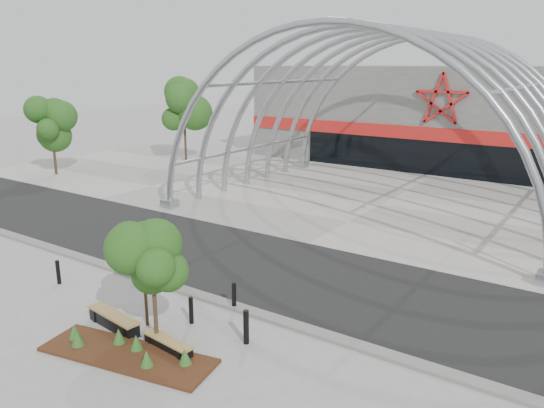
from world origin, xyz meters
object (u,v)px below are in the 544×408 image
at_px(bench_0, 114,321).
at_px(bollard_2, 234,296).
at_px(street_tree_0, 143,258).
at_px(bench_1, 168,346).
at_px(street_tree_1, 152,262).

xyz_separation_m(bench_0, bollard_2, (2.33, 3.24, 0.24)).
distance_m(street_tree_0, bench_1, 2.84).
distance_m(street_tree_0, bollard_2, 3.49).
bearing_deg(bollard_2, street_tree_0, -122.09).
xyz_separation_m(bench_1, bollard_2, (-0.15, 3.31, 0.29)).
bearing_deg(bench_1, street_tree_0, 155.63).
height_order(bench_0, bollard_2, bollard_2).
relative_size(street_tree_1, bollard_2, 3.85).
bearing_deg(bench_1, street_tree_1, 169.78).
distance_m(bench_0, bench_1, 2.48).
height_order(street_tree_1, bench_0, street_tree_1).
bearing_deg(bench_1, bench_0, 178.51).
distance_m(street_tree_1, bench_1, 2.52).
relative_size(bench_0, bench_1, 1.23).
bearing_deg(street_tree_0, bench_1, -24.37).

